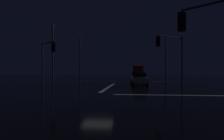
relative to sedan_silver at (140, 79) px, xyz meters
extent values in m
cube|color=black|center=(-3.63, -10.96, -0.85)|extent=(120.00, 120.00, 0.10)
cube|color=white|center=(-3.63, -2.89, -0.80)|extent=(0.35, 13.80, 0.01)
cube|color=yellow|center=(-3.63, 8.71, -0.80)|extent=(22.00, 0.15, 0.01)
cube|color=white|center=(4.54, -10.96, -0.80)|extent=(13.80, 0.40, 0.01)
cube|color=#B7B7BC|center=(0.00, -0.04, -0.13)|extent=(1.80, 4.20, 0.70)
cube|color=black|center=(0.00, 0.16, 0.49)|extent=(1.60, 2.00, 0.55)
cylinder|color=black|center=(0.90, -1.59, -0.48)|extent=(0.22, 0.64, 0.64)
cylinder|color=black|center=(-0.90, -1.59, -0.48)|extent=(0.22, 0.64, 0.64)
cylinder|color=black|center=(0.90, 1.51, -0.48)|extent=(0.22, 0.64, 0.64)
cylinder|color=black|center=(-0.90, 1.51, -0.48)|extent=(0.22, 0.64, 0.64)
sphere|color=#F9EFC6|center=(0.65, -2.16, -0.08)|extent=(0.22, 0.22, 0.22)
sphere|color=#F9EFC6|center=(-0.65, -2.16, -0.08)|extent=(0.22, 0.22, 0.22)
cube|color=silver|center=(-0.32, 5.62, -0.13)|extent=(1.80, 4.20, 0.70)
cube|color=black|center=(-0.32, 5.82, 0.49)|extent=(1.60, 2.00, 0.55)
cylinder|color=black|center=(0.58, 4.07, -0.48)|extent=(0.22, 0.64, 0.64)
cylinder|color=black|center=(-1.22, 4.07, -0.48)|extent=(0.22, 0.64, 0.64)
cylinder|color=black|center=(0.58, 7.17, -0.48)|extent=(0.22, 0.64, 0.64)
cylinder|color=black|center=(-1.22, 7.17, -0.48)|extent=(0.22, 0.64, 0.64)
sphere|color=#F9EFC6|center=(0.33, 3.50, -0.08)|extent=(0.22, 0.22, 0.22)
sphere|color=#F9EFC6|center=(-0.97, 3.50, -0.08)|extent=(0.22, 0.22, 0.22)
cube|color=slate|center=(0.14, 11.67, -0.13)|extent=(1.80, 4.20, 0.70)
cube|color=black|center=(0.14, 11.87, 0.49)|extent=(1.60, 2.00, 0.55)
cylinder|color=black|center=(1.04, 10.12, -0.48)|extent=(0.22, 0.64, 0.64)
cylinder|color=black|center=(-0.76, 10.12, -0.48)|extent=(0.22, 0.64, 0.64)
cylinder|color=black|center=(1.04, 13.22, -0.48)|extent=(0.22, 0.64, 0.64)
cylinder|color=black|center=(-0.76, 13.22, -0.48)|extent=(0.22, 0.64, 0.64)
sphere|color=#F9EFC6|center=(0.79, 9.55, -0.08)|extent=(0.22, 0.22, 0.22)
sphere|color=#F9EFC6|center=(-0.51, 9.55, -0.08)|extent=(0.22, 0.22, 0.22)
cube|color=#14512D|center=(-0.39, 18.18, -0.13)|extent=(1.80, 4.20, 0.70)
cube|color=black|center=(-0.39, 18.38, 0.49)|extent=(1.60, 2.00, 0.55)
cylinder|color=black|center=(0.51, 16.63, -0.48)|extent=(0.22, 0.64, 0.64)
cylinder|color=black|center=(-1.29, 16.63, -0.48)|extent=(0.22, 0.64, 0.64)
cylinder|color=black|center=(0.51, 19.73, -0.48)|extent=(0.22, 0.64, 0.64)
cylinder|color=black|center=(-1.29, 19.73, -0.48)|extent=(0.22, 0.64, 0.64)
sphere|color=#F9EFC6|center=(0.26, 16.06, -0.08)|extent=(0.22, 0.22, 0.22)
sphere|color=#F9EFC6|center=(-1.04, 16.06, -0.08)|extent=(0.22, 0.22, 0.22)
cube|color=red|center=(-0.13, 22.70, 0.83)|extent=(2.40, 2.20, 2.30)
cube|color=silver|center=(-0.13, 27.20, 0.98)|extent=(2.40, 5.00, 2.60)
cylinder|color=black|center=(1.07, 23.30, -0.32)|extent=(0.28, 0.96, 0.96)
cylinder|color=black|center=(-1.33, 23.30, -0.32)|extent=(0.28, 0.96, 0.96)
cylinder|color=black|center=(1.07, 28.00, -0.32)|extent=(0.28, 0.96, 0.96)
cylinder|color=black|center=(-1.33, 28.00, -0.32)|extent=(0.28, 0.96, 0.96)
sphere|color=#F9EFC6|center=(0.72, 21.55, 0.23)|extent=(0.26, 0.26, 0.26)
sphere|color=#F9EFC6|center=(-0.98, 21.55, 0.23)|extent=(0.26, 0.26, 0.26)
cylinder|color=#4C4C51|center=(-12.10, -2.49, 1.95)|extent=(0.18, 0.18, 5.51)
cylinder|color=#4C4C51|center=(-10.95, -3.64, 4.40)|extent=(2.37, 2.37, 0.12)
cube|color=black|center=(-9.81, -4.78, 3.78)|extent=(0.46, 0.46, 1.05)
sphere|color=red|center=(-9.70, -4.89, 4.12)|extent=(0.22, 0.22, 0.22)
sphere|color=black|center=(-9.70, -4.89, 3.78)|extent=(0.22, 0.22, 0.22)
sphere|color=black|center=(-9.70, -4.89, 3.43)|extent=(0.22, 0.22, 0.22)
cylinder|color=#4C4C51|center=(3.46, -18.05, 4.53)|extent=(2.84, 2.84, 0.12)
cube|color=black|center=(2.09, -16.68, 3.91)|extent=(0.46, 0.46, 1.05)
sphere|color=red|center=(1.98, -16.56, 4.25)|extent=(0.22, 0.22, 0.22)
sphere|color=black|center=(1.98, -16.56, 3.91)|extent=(0.22, 0.22, 0.22)
sphere|color=black|center=(1.98, -16.56, 3.56)|extent=(0.22, 0.22, 0.22)
cylinder|color=#4C4C51|center=(4.84, -2.49, 2.15)|extent=(0.18, 0.18, 5.91)
cylinder|color=#4C4C51|center=(3.32, -4.01, 4.81)|extent=(3.12, 3.12, 0.12)
cube|color=black|center=(1.81, -5.52, 4.18)|extent=(0.46, 0.46, 1.05)
sphere|color=red|center=(1.70, -5.64, 4.53)|extent=(0.22, 0.22, 0.22)
sphere|color=black|center=(1.70, -5.64, 4.18)|extent=(0.22, 0.22, 0.22)
sphere|color=black|center=(1.70, -5.64, 3.84)|extent=(0.22, 0.22, 0.22)
cylinder|color=#424247|center=(-12.80, 2.71, 3.33)|extent=(0.20, 0.20, 8.26)
sphere|color=#F9AD47|center=(-12.80, 2.71, 7.64)|extent=(0.44, 0.44, 0.44)
cylinder|color=#424247|center=(5.54, 18.71, 3.37)|extent=(0.20, 0.20, 8.34)
sphere|color=#F9AD47|center=(5.54, 18.71, 7.72)|extent=(0.44, 0.44, 0.44)
cylinder|color=#424247|center=(-12.80, 18.71, 3.46)|extent=(0.20, 0.20, 8.53)
sphere|color=#F9AD47|center=(-12.80, 18.71, 7.90)|extent=(0.44, 0.44, 0.44)
camera|label=1|loc=(-0.36, -29.44, 1.31)|focal=36.15mm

